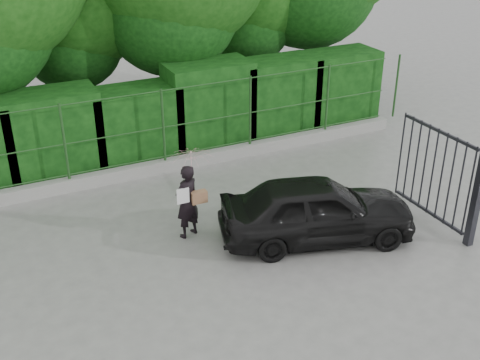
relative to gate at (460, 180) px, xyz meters
name	(u,v)px	position (x,y,z in m)	size (l,w,h in m)	color
ground	(229,272)	(-4.60, 0.72, -1.19)	(80.00, 80.00, 0.00)	gray
kerb	(150,169)	(-4.60, 5.22, -1.04)	(14.00, 0.25, 0.30)	#9E9E99
fence	(156,127)	(-4.38, 5.22, 0.01)	(14.13, 0.06, 1.80)	#214C1E
hedge	(135,120)	(-4.59, 6.22, -0.14)	(14.20, 1.20, 2.27)	black
gate	(460,180)	(0.00, 0.00, 0.00)	(0.22, 2.33, 2.36)	#24242A
woman	(190,181)	(-4.69, 2.27, 0.00)	(0.91, 0.87, 1.81)	black
car	(317,209)	(-2.55, 1.03, -0.54)	(1.53, 3.79, 1.29)	black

